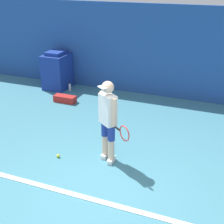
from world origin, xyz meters
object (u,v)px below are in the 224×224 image
object	(u,v)px
tennis_ball	(58,156)
covered_chair	(57,71)
equipment_bag	(65,99)
tennis_player	(108,118)
water_bottle	(70,87)

from	to	relation	value
tennis_ball	covered_chair	bearing A→B (deg)	120.43
tennis_ball	equipment_bag	bearing A→B (deg)	116.66
tennis_player	water_bottle	xyz separation A→B (m)	(-2.53, 3.10, -0.77)
equipment_bag	water_bottle	distance (m)	0.91
tennis_ball	covered_chair	xyz separation A→B (m)	(-2.05, 3.49, 0.51)
tennis_ball	equipment_bag	world-z (taller)	equipment_bag
tennis_ball	equipment_bag	size ratio (longest dim) A/B	0.11
equipment_bag	tennis_ball	bearing A→B (deg)	-63.34
tennis_ball	equipment_bag	distance (m)	2.84
tennis_player	equipment_bag	bearing A→B (deg)	169.92
equipment_bag	tennis_player	bearing A→B (deg)	-45.39
tennis_player	water_bottle	bearing A→B (deg)	164.55
tennis_player	covered_chair	size ratio (longest dim) A/B	1.39
water_bottle	tennis_player	bearing A→B (deg)	-50.76
tennis_player	covered_chair	distance (m)	4.39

